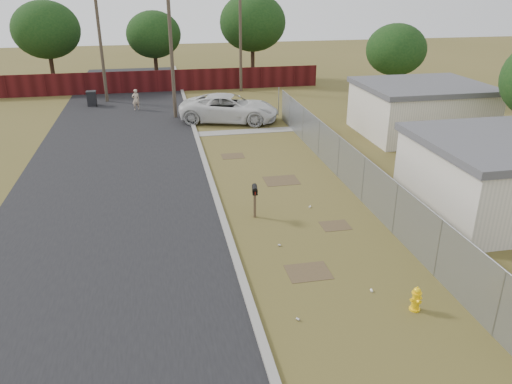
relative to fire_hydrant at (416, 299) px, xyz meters
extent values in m
plane|color=brown|center=(-1.62, 7.54, -0.37)|extent=(120.00, 120.00, 0.00)
cube|color=black|center=(-9.12, 15.54, -0.36)|extent=(9.00, 60.00, 0.02)
cube|color=#99958E|center=(-4.62, 15.54, -0.31)|extent=(0.25, 60.00, 0.12)
cube|color=#99958E|center=(-1.62, 19.04, -0.35)|extent=(6.20, 1.00, 0.03)
cylinder|color=gray|center=(1.48, -1.46, 0.63)|extent=(0.06, 0.06, 2.00)
cylinder|color=gray|center=(1.48, 1.54, 0.63)|extent=(0.06, 0.06, 2.00)
cylinder|color=gray|center=(1.48, 4.54, 0.63)|extent=(0.06, 0.06, 2.00)
cylinder|color=gray|center=(1.48, 7.54, 0.63)|extent=(0.06, 0.06, 2.00)
cylinder|color=gray|center=(1.48, 10.54, 0.63)|extent=(0.06, 0.06, 2.00)
cylinder|color=gray|center=(1.48, 13.54, 0.63)|extent=(0.06, 0.06, 2.00)
cylinder|color=gray|center=(1.48, 16.54, 0.63)|extent=(0.06, 0.06, 2.00)
cylinder|color=gray|center=(1.48, 19.54, 0.63)|extent=(0.06, 0.06, 2.00)
cylinder|color=gray|center=(1.48, 22.54, 0.63)|extent=(0.06, 0.06, 2.00)
cylinder|color=gray|center=(1.48, 8.54, 1.63)|extent=(0.04, 26.00, 0.04)
cube|color=gray|center=(1.48, 8.54, 0.63)|extent=(0.01, 26.00, 2.00)
cube|color=black|center=(1.54, 8.54, -0.07)|extent=(0.03, 26.00, 0.60)
cube|color=#420E0F|center=(-7.62, 32.54, 0.53)|extent=(30.00, 0.12, 1.80)
cylinder|color=#4E4334|center=(-5.62, 23.54, 4.13)|extent=(0.24, 0.24, 9.00)
cylinder|color=#4E4334|center=(-10.62, 29.54, 4.13)|extent=(0.24, 0.24, 9.00)
cylinder|color=#4E4334|center=(0.38, 31.54, 4.13)|extent=(0.24, 0.24, 9.00)
cube|color=beige|center=(8.88, 16.54, 1.03)|extent=(7.00, 6.00, 2.80)
cube|color=#4E4E53|center=(8.88, 16.54, 2.58)|extent=(7.28, 6.24, 0.30)
cylinder|color=#362318|center=(-15.62, 36.54, 1.28)|extent=(0.36, 0.36, 3.30)
ellipsoid|color=black|center=(-15.62, 36.54, 4.51)|extent=(5.70, 5.70, 4.84)
cylinder|color=#362318|center=(-6.62, 37.54, 1.06)|extent=(0.36, 0.36, 2.86)
ellipsoid|color=black|center=(-6.62, 37.54, 3.86)|extent=(4.94, 4.94, 4.20)
cylinder|color=#362318|center=(2.38, 36.54, 1.39)|extent=(0.36, 0.36, 3.52)
ellipsoid|color=black|center=(2.38, 36.54, 4.83)|extent=(6.08, 6.08, 5.17)
cylinder|color=#362318|center=(11.38, 25.54, 0.95)|extent=(0.36, 0.36, 2.64)
ellipsoid|color=black|center=(11.38, 25.54, 3.53)|extent=(4.56, 4.56, 3.88)
cylinder|color=yellow|center=(0.00, 0.00, -0.34)|extent=(0.35, 0.35, 0.06)
cylinder|color=yellow|center=(0.00, 0.00, -0.06)|extent=(0.25, 0.25, 0.53)
cylinder|color=yellow|center=(0.00, 0.00, 0.20)|extent=(0.32, 0.32, 0.05)
sphere|color=yellow|center=(0.00, 0.00, 0.28)|extent=(0.24, 0.24, 0.21)
cylinder|color=yellow|center=(0.00, 0.00, 0.39)|extent=(0.04, 0.04, 0.06)
cylinder|color=yellow|center=(-0.13, -0.01, 0.00)|extent=(0.10, 0.11, 0.10)
cylinder|color=yellow|center=(0.13, 0.02, 0.00)|extent=(0.10, 0.11, 0.10)
cylinder|color=yellow|center=(0.02, -0.12, 0.00)|extent=(0.14, 0.13, 0.13)
cube|color=brown|center=(-3.32, 6.92, 0.19)|extent=(0.11, 0.11, 1.12)
cube|color=black|center=(-3.32, 6.92, 0.79)|extent=(0.28, 0.56, 0.20)
cylinder|color=black|center=(-3.32, 6.92, 0.89)|extent=(0.28, 0.56, 0.20)
cube|color=#A9130C|center=(-3.36, 6.64, 0.79)|extent=(0.03, 0.05, 0.11)
imported|color=silver|center=(-2.09, 21.73, 0.54)|extent=(7.10, 4.81, 1.81)
imported|color=tan|center=(-8.30, 26.27, 0.40)|extent=(0.65, 0.53, 1.52)
cube|color=black|center=(-11.61, 28.27, 0.16)|extent=(0.68, 0.68, 1.05)
cube|color=black|center=(-11.61, 28.27, 0.71)|extent=(0.75, 0.75, 0.09)
cylinder|color=black|center=(-11.27, 27.95, -0.26)|extent=(0.06, 0.22, 0.22)
cylinder|color=white|center=(-0.85, 1.10, -0.33)|extent=(0.08, 0.11, 0.07)
cylinder|color=#B7B7BC|center=(-2.93, 4.41, -0.33)|extent=(0.12, 0.12, 0.07)
cylinder|color=white|center=(-0.88, 7.35, -0.33)|extent=(0.12, 0.12, 0.07)
cylinder|color=#B7B7BC|center=(-3.44, 0.19, -0.33)|extent=(0.11, 0.12, 0.07)
camera|label=1|loc=(-6.84, -10.77, 8.39)|focal=35.00mm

